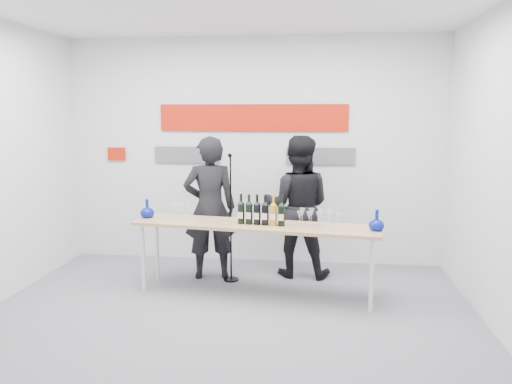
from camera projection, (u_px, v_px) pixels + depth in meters
The scene contains 12 objects.
ground at pixel (228, 318), 4.95m from camera, with size 5.00×5.00×0.00m, color slate.
back_wall at pixel (253, 152), 6.67m from camera, with size 5.00×0.04×3.00m, color silver.
signage at pixel (249, 129), 6.60m from camera, with size 3.38×0.02×0.79m.
tasting_table at pixel (255, 229), 5.46m from camera, with size 2.76×0.89×0.81m.
wine_bottles at pixel (261, 210), 5.38m from camera, with size 0.53×0.14×0.33m.
decanter_left at pixel (147, 208), 5.77m from camera, with size 0.16×0.16×0.21m, color #07168A, non-canonical shape.
decanter_right at pixel (377, 220), 5.13m from camera, with size 0.16×0.16×0.21m, color #07168A, non-canonical shape.
glasses_left at pixel (183, 212), 5.62m from camera, with size 0.26×0.25×0.18m.
glasses_right at pixel (318, 219), 5.26m from camera, with size 0.46×0.28×0.18m.
presenter_left at pixel (210, 208), 6.05m from camera, with size 0.64×0.42×1.74m, color black.
presenter_right at pixel (297, 206), 6.14m from camera, with size 0.85×0.66×1.74m, color black.
mic_stand at pixel (231, 243), 5.98m from camera, with size 0.18×0.18×1.55m.
Camera 1 is at (0.84, -4.62, 2.02)m, focal length 35.00 mm.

